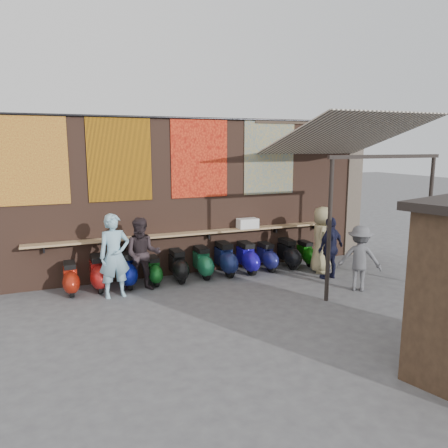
# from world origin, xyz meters

# --- Properties ---
(ground) EXTENTS (70.00, 70.00, 0.00)m
(ground) POSITION_xyz_m (0.00, 0.00, 0.00)
(ground) COLOR #474749
(ground) RESTS_ON ground
(brick_wall) EXTENTS (10.00, 0.40, 4.00)m
(brick_wall) POSITION_xyz_m (0.00, 2.70, 2.00)
(brick_wall) COLOR brown
(brick_wall) RESTS_ON ground
(pier_right) EXTENTS (0.50, 0.50, 4.00)m
(pier_right) POSITION_xyz_m (5.20, 2.70, 2.00)
(pier_right) COLOR #4C4238
(pier_right) RESTS_ON ground
(eating_counter) EXTENTS (8.00, 0.32, 0.05)m
(eating_counter) POSITION_xyz_m (0.00, 2.33, 1.10)
(eating_counter) COLOR #9E7A51
(eating_counter) RESTS_ON brick_wall
(shelf_box) EXTENTS (0.55, 0.31, 0.26)m
(shelf_box) POSITION_xyz_m (1.58, 2.30, 1.26)
(shelf_box) COLOR white
(shelf_box) RESTS_ON eating_counter
(tapestry_redgold) EXTENTS (1.50, 0.02, 2.00)m
(tapestry_redgold) POSITION_xyz_m (-3.60, 2.48, 3.00)
(tapestry_redgold) COLOR maroon
(tapestry_redgold) RESTS_ON brick_wall
(tapestry_sun) EXTENTS (1.50, 0.02, 2.00)m
(tapestry_sun) POSITION_xyz_m (-1.70, 2.48, 3.00)
(tapestry_sun) COLOR orange
(tapestry_sun) RESTS_ON brick_wall
(tapestry_orange) EXTENTS (1.50, 0.02, 2.00)m
(tapestry_orange) POSITION_xyz_m (0.30, 2.48, 3.00)
(tapestry_orange) COLOR red
(tapestry_orange) RESTS_ON brick_wall
(tapestry_multi) EXTENTS (1.50, 0.02, 2.00)m
(tapestry_multi) POSITION_xyz_m (2.30, 2.48, 3.00)
(tapestry_multi) COLOR #285E94
(tapestry_multi) RESTS_ON brick_wall
(hang_rail) EXTENTS (9.50, 0.06, 0.06)m
(hang_rail) POSITION_xyz_m (0.00, 2.47, 3.98)
(hang_rail) COLOR black
(hang_rail) RESTS_ON brick_wall
(scooter_stool_0) EXTENTS (0.34, 0.76, 0.72)m
(scooter_stool_0) POSITION_xyz_m (-2.99, 1.96, 0.36)
(scooter_stool_0) COLOR #9B1E0E
(scooter_stool_0) RESTS_ON ground
(scooter_stool_1) EXTENTS (0.38, 0.85, 0.80)m
(scooter_stool_1) POSITION_xyz_m (-2.37, 2.01, 0.40)
(scooter_stool_1) COLOR maroon
(scooter_stool_1) RESTS_ON ground
(scooter_stool_2) EXTENTS (0.38, 0.85, 0.81)m
(scooter_stool_2) POSITION_xyz_m (-1.72, 2.00, 0.40)
(scooter_stool_2) COLOR navy
(scooter_stool_2) RESTS_ON ground
(scooter_stool_3) EXTENTS (0.32, 0.71, 0.67)m
(scooter_stool_3) POSITION_xyz_m (-1.09, 1.95, 0.34)
(scooter_stool_3) COLOR #105419
(scooter_stool_3) RESTS_ON ground
(scooter_stool_4) EXTENTS (0.36, 0.81, 0.77)m
(scooter_stool_4) POSITION_xyz_m (-0.47, 1.97, 0.38)
(scooter_stool_4) COLOR black
(scooter_stool_4) RESTS_ON ground
(scooter_stool_5) EXTENTS (0.37, 0.82, 0.77)m
(scooter_stool_5) POSITION_xyz_m (0.19, 2.03, 0.39)
(scooter_stool_5) COLOR #1B6E43
(scooter_stool_5) RESTS_ON ground
(scooter_stool_6) EXTENTS (0.40, 0.88, 0.84)m
(scooter_stool_6) POSITION_xyz_m (0.81, 2.01, 0.42)
(scooter_stool_6) COLOR #141E4D
(scooter_stool_6) RESTS_ON ground
(scooter_stool_7) EXTENTS (0.38, 0.85, 0.81)m
(scooter_stool_7) POSITION_xyz_m (1.41, 1.95, 0.40)
(scooter_stool_7) COLOR #180E9C
(scooter_stool_7) RESTS_ON ground
(scooter_stool_8) EXTENTS (0.35, 0.77, 0.73)m
(scooter_stool_8) POSITION_xyz_m (2.01, 1.98, 0.37)
(scooter_stool_8) COLOR navy
(scooter_stool_8) RESTS_ON ground
(scooter_stool_9) EXTENTS (0.37, 0.83, 0.79)m
(scooter_stool_9) POSITION_xyz_m (2.66, 1.95, 0.39)
(scooter_stool_9) COLOR black
(scooter_stool_9) RESTS_ON ground
(scooter_stool_10) EXTENTS (0.32, 0.71, 0.67)m
(scooter_stool_10) POSITION_xyz_m (3.26, 1.99, 0.34)
(scooter_stool_10) COLOR #105C0D
(scooter_stool_10) RESTS_ON ground
(diner_left) EXTENTS (0.72, 0.51, 1.86)m
(diner_left) POSITION_xyz_m (-2.08, 1.40, 0.93)
(diner_left) COLOR #8BB7CA
(diner_left) RESTS_ON ground
(diner_right) EXTENTS (0.96, 0.82, 1.71)m
(diner_right) POSITION_xyz_m (-1.41, 1.60, 0.85)
(diner_right) COLOR #2B2125
(diner_right) RESTS_ON ground
(shopper_navy) EXTENTS (1.00, 0.66, 1.58)m
(shopper_navy) POSITION_xyz_m (3.12, 0.70, 0.79)
(shopper_navy) COLOR #161731
(shopper_navy) RESTS_ON ground
(shopper_grey) EXTENTS (1.12, 1.06, 1.52)m
(shopper_grey) POSITION_xyz_m (3.20, -0.29, 0.76)
(shopper_grey) COLOR #57585C
(shopper_grey) RESTS_ON ground
(shopper_tan) EXTENTS (0.96, 1.02, 1.75)m
(shopper_tan) POSITION_xyz_m (3.26, 1.28, 0.88)
(shopper_tan) COLOR #9B8E63
(shopper_tan) RESTS_ON ground
(stall_sign) EXTENTS (1.16, 0.39, 0.50)m
(stall_sign) POSITION_xyz_m (2.22, -3.34, 1.79)
(stall_sign) COLOR gold
(stall_sign) RESTS_ON market_stall
(stall_shelf) EXTENTS (1.84, 0.64, 0.06)m
(stall_shelf) POSITION_xyz_m (2.22, -3.34, 0.90)
(stall_shelf) COLOR #473321
(stall_shelf) RESTS_ON market_stall
(awning_canvas) EXTENTS (3.20, 3.28, 0.97)m
(awning_canvas) POSITION_xyz_m (3.50, 0.90, 3.55)
(awning_canvas) COLOR beige
(awning_canvas) RESTS_ON brick_wall
(awning_ledger) EXTENTS (3.30, 0.08, 0.12)m
(awning_ledger) POSITION_xyz_m (3.50, 2.49, 3.95)
(awning_ledger) COLOR #33261C
(awning_ledger) RESTS_ON brick_wall
(awning_header) EXTENTS (3.00, 0.08, 0.08)m
(awning_header) POSITION_xyz_m (3.50, -0.60, 3.08)
(awning_header) COLOR black
(awning_header) RESTS_ON awning_post_left
(awning_post_left) EXTENTS (0.09, 0.09, 3.10)m
(awning_post_left) POSITION_xyz_m (2.10, -0.60, 1.55)
(awning_post_left) COLOR black
(awning_post_left) RESTS_ON ground
(awning_post_right) EXTENTS (0.09, 0.09, 3.10)m
(awning_post_right) POSITION_xyz_m (4.90, -0.60, 1.55)
(awning_post_right) COLOR black
(awning_post_right) RESTS_ON ground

